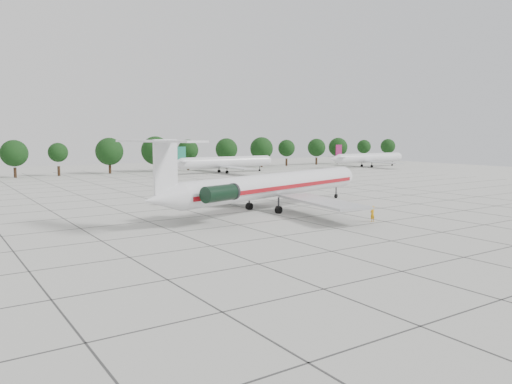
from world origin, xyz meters
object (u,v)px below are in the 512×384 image
Objects in this scene: ground_crew at (372,214)px; bg_airliner_d at (225,162)px; bg_airliner_e at (369,158)px; main_airliner at (266,186)px.

bg_airliner_d reaches higher than ground_crew.
bg_airliner_d and bg_airliner_e have the same top height.
ground_crew is at bearing -107.57° from bg_airliner_d.
ground_crew is at bearing -83.55° from main_airliner.
main_airliner reaches higher than ground_crew.
bg_airliner_d is (24.46, 77.23, 1.95)m from ground_crew.
bg_airliner_e is (81.70, 58.75, -0.63)m from main_airliner.
bg_airliner_e is at bearing -4.87° from bg_airliner_d.
main_airliner is at bearing -115.64° from bg_airliner_d.
ground_crew is (5.84, -14.10, -2.58)m from main_airliner.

